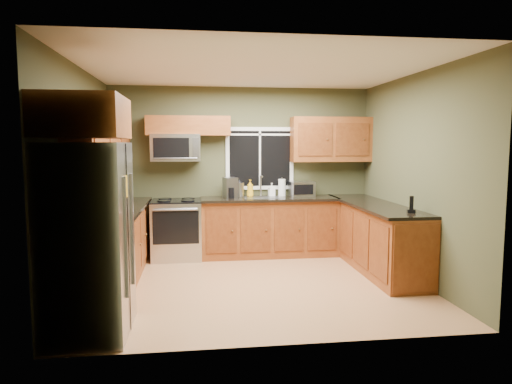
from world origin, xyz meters
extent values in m
plane|color=#AD774C|center=(0.00, 0.00, 0.00)|extent=(4.20, 4.20, 0.00)
plane|color=white|center=(0.00, 0.00, 2.70)|extent=(4.20, 4.20, 0.00)
plane|color=#404328|center=(0.00, 1.80, 1.35)|extent=(4.20, 0.00, 4.20)
plane|color=#404328|center=(0.00, -1.80, 1.35)|extent=(4.20, 0.00, 4.20)
plane|color=#404328|center=(-2.10, 0.00, 1.35)|extent=(0.00, 3.60, 3.60)
plane|color=#404328|center=(2.10, 0.00, 1.35)|extent=(0.00, 3.60, 3.60)
cube|color=white|center=(0.30, 1.79, 1.55)|extent=(1.12, 0.03, 1.02)
cube|color=black|center=(0.30, 1.78, 1.55)|extent=(1.00, 0.01, 0.90)
cube|color=white|center=(0.30, 1.77, 1.55)|extent=(0.03, 0.01, 0.90)
cube|color=white|center=(0.30, 1.77, 1.94)|extent=(1.00, 0.01, 0.03)
cube|color=brown|center=(-1.80, 0.48, 0.45)|extent=(0.60, 2.65, 0.90)
cube|color=black|center=(-1.78, 0.48, 0.92)|extent=(0.65, 2.65, 0.04)
cube|color=brown|center=(0.42, 1.50, 0.45)|extent=(2.17, 0.60, 0.90)
cube|color=black|center=(0.42, 1.48, 0.92)|extent=(2.17, 0.65, 0.04)
cube|color=brown|center=(1.80, 0.55, 0.45)|extent=(0.60, 2.50, 0.90)
cube|color=#683012|center=(1.80, -0.71, 0.45)|extent=(0.56, 0.02, 0.82)
cube|color=black|center=(1.78, 0.55, 0.92)|extent=(0.65, 2.50, 0.04)
cube|color=brown|center=(-1.94, 0.48, 1.86)|extent=(0.33, 2.65, 0.72)
cube|color=brown|center=(-0.85, 1.64, 2.07)|extent=(1.30, 0.33, 0.30)
cube|color=brown|center=(1.45, 1.64, 1.86)|extent=(1.30, 0.33, 0.72)
cube|color=brown|center=(-1.74, -1.30, 2.03)|extent=(0.72, 0.90, 0.38)
cube|color=#B7B7BC|center=(-1.74, -1.30, 0.90)|extent=(0.72, 0.90, 1.80)
cube|color=slate|center=(-1.37, -1.50, 0.95)|extent=(0.03, 0.04, 1.10)
cube|color=slate|center=(-1.37, -1.10, 0.95)|extent=(0.03, 0.04, 1.10)
cube|color=black|center=(-1.38, -1.30, 0.90)|extent=(0.01, 0.02, 1.78)
cube|color=gold|center=(-1.37, -1.40, 1.40)|extent=(0.01, 0.14, 0.20)
cube|color=#B7B7BC|center=(-1.05, 1.48, 0.45)|extent=(0.76, 0.65, 0.90)
cube|color=black|center=(-1.05, 1.48, 0.91)|extent=(0.76, 0.64, 0.03)
cube|color=black|center=(-1.05, 1.15, 0.55)|extent=(0.68, 0.02, 0.50)
cylinder|color=slate|center=(-1.05, 1.12, 0.82)|extent=(0.64, 0.04, 0.04)
cylinder|color=black|center=(-1.23, 1.33, 0.93)|extent=(0.20, 0.20, 0.01)
cylinder|color=black|center=(-0.87, 1.33, 0.93)|extent=(0.20, 0.20, 0.01)
cylinder|color=black|center=(-1.23, 1.61, 0.93)|extent=(0.20, 0.20, 0.01)
cylinder|color=black|center=(-0.87, 1.61, 0.93)|extent=(0.20, 0.20, 0.01)
cube|color=#B7B7BC|center=(-1.05, 1.61, 1.73)|extent=(0.76, 0.38, 0.42)
cube|color=black|center=(-1.11, 1.42, 1.73)|extent=(0.54, 0.01, 0.30)
cube|color=slate|center=(-0.74, 1.42, 1.73)|extent=(0.10, 0.01, 0.30)
cylinder|color=slate|center=(-1.05, 1.40, 1.57)|extent=(0.66, 0.02, 0.02)
cube|color=slate|center=(0.30, 1.48, 0.94)|extent=(0.60, 0.42, 0.02)
cylinder|color=#B7B7BC|center=(0.30, 1.68, 1.11)|extent=(0.03, 0.03, 0.34)
cylinder|color=#B7B7BC|center=(0.30, 1.60, 1.27)|extent=(0.03, 0.18, 0.03)
cube|color=#B7B7BC|center=(0.97, 1.62, 1.06)|extent=(0.42, 0.33, 0.24)
cube|color=black|center=(0.97, 1.47, 1.06)|extent=(0.32, 0.05, 0.16)
cube|color=slate|center=(-0.21, 1.52, 1.10)|extent=(0.24, 0.27, 0.32)
cylinder|color=black|center=(-0.21, 1.44, 1.03)|extent=(0.14, 0.14, 0.17)
cylinder|color=#B7B7BC|center=(-0.05, 1.65, 1.05)|extent=(0.19, 0.19, 0.23)
cone|color=black|center=(-0.05, 1.65, 1.19)|extent=(0.12, 0.12, 0.06)
cylinder|color=white|center=(0.65, 1.68, 1.08)|extent=(0.14, 0.14, 0.27)
cylinder|color=slate|center=(0.65, 1.68, 1.22)|extent=(0.02, 0.02, 0.04)
imported|color=gold|center=(0.12, 1.62, 1.08)|extent=(0.14, 0.14, 0.28)
imported|color=white|center=(0.48, 1.67, 1.05)|extent=(0.11, 0.11, 0.21)
imported|color=white|center=(-0.25, 1.67, 1.03)|extent=(0.17, 0.17, 0.18)
cube|color=black|center=(1.90, -0.34, 0.96)|extent=(0.12, 0.12, 0.04)
cube|color=black|center=(1.90, -0.34, 1.06)|extent=(0.05, 0.04, 0.17)
camera|label=1|loc=(-0.73, -5.63, 1.78)|focal=32.00mm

